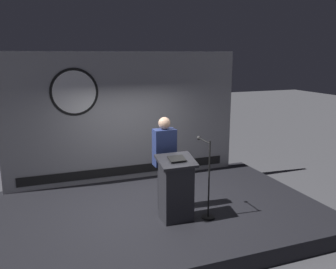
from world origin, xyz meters
The scene contains 6 objects.
ground_plane centered at (0.00, 0.00, 0.00)m, with size 40.00×40.00×0.00m, color #4C4C51.
stage_platform centered at (0.00, 0.00, 0.15)m, with size 6.40×4.00×0.30m, color black.
banner_display centered at (-0.02, 1.85, 1.76)m, with size 5.37×0.12×2.92m.
podium centered at (0.26, -0.54, 0.87)m, with size 0.64×0.50×1.17m.
speaker_person centered at (0.22, -0.06, 1.20)m, with size 0.40×0.26×1.76m.
microphone_stand centered at (0.82, -0.63, 0.80)m, with size 0.24×0.60×1.42m.
Camera 1 is at (-1.98, -6.02, 3.18)m, focal length 38.58 mm.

